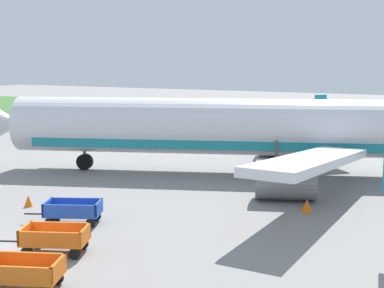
% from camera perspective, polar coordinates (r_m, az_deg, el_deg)
% --- Properties ---
extents(grass_strip, '(220.00, 28.00, 0.06)m').
position_cam_1_polar(grass_strip, '(70.15, 14.55, 2.29)').
color(grass_strip, '#3D7033').
rests_on(grass_strip, ground).
extents(airplane, '(36.26, 29.55, 11.34)m').
position_cam_1_polar(airplane, '(36.39, 6.38, 1.62)').
color(airplane, silver).
rests_on(airplane, ground).
extents(baggage_cart_nearest, '(3.56, 2.25, 1.07)m').
position_cam_1_polar(baggage_cart_nearest, '(19.35, -17.11, -12.59)').
color(baggage_cart_nearest, orange).
rests_on(baggage_cart_nearest, ground).
extents(baggage_cart_second_in_row, '(3.55, 2.29, 1.07)m').
position_cam_1_polar(baggage_cart_second_in_row, '(22.48, -13.99, -9.45)').
color(baggage_cart_second_in_row, orange).
rests_on(baggage_cart_second_in_row, ground).
extents(baggage_cart_third_in_row, '(3.53, 2.33, 1.07)m').
position_cam_1_polar(baggage_cart_third_in_row, '(26.18, -12.20, -6.79)').
color(baggage_cart_third_in_row, '#234CB2').
rests_on(baggage_cart_third_in_row, ground).
extents(traffic_cone_near_plane, '(0.45, 0.45, 0.60)m').
position_cam_1_polar(traffic_cone_near_plane, '(29.82, -16.53, -5.65)').
color(traffic_cone_near_plane, orange).
rests_on(traffic_cone_near_plane, ground).
extents(traffic_cone_mid_apron, '(0.52, 0.52, 0.68)m').
position_cam_1_polar(traffic_cone_mid_apron, '(28.11, 11.76, -6.25)').
color(traffic_cone_mid_apron, orange).
rests_on(traffic_cone_mid_apron, ground).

